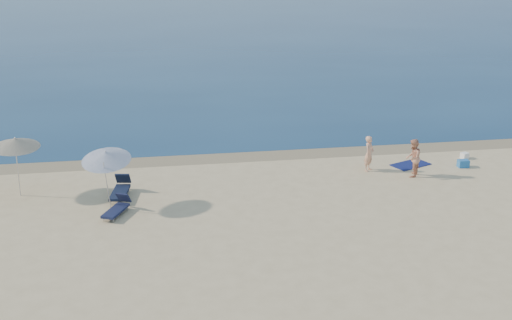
{
  "coord_description": "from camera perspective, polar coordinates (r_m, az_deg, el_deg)",
  "views": [
    {
      "loc": [
        -6.44,
        -8.61,
        9.75
      ],
      "look_at": [
        -2.56,
        16.0,
        1.0
      ],
      "focal_mm": 45.0,
      "sensor_mm": 36.0,
      "label": 1
    }
  ],
  "objects": [
    {
      "name": "umbrella_near",
      "position": [
        24.33,
        -13.2,
        0.32
      ],
      "size": [
        2.17,
        2.19,
        2.42
      ],
      "rotation": [
        0.0,
        0.0,
        -0.2
      ],
      "color": "silver",
      "rests_on": "ground"
    },
    {
      "name": "person_right",
      "position": [
        27.99,
        13.77,
        0.18
      ],
      "size": [
        0.95,
        1.01,
        1.64
      ],
      "primitive_type": "imported",
      "rotation": [
        0.0,
        0.0,
        -2.13
      ],
      "color": "tan",
      "rests_on": "ground"
    },
    {
      "name": "lounger_right",
      "position": [
        24.22,
        -12.26,
        -4.22
      ],
      "size": [
        1.09,
        1.59,
        0.67
      ],
      "rotation": [
        0.0,
        0.0,
        -0.43
      ],
      "color": "#151B3B",
      "rests_on": "ground"
    },
    {
      "name": "beach_towel",
      "position": [
        29.62,
        13.57,
        -0.4
      ],
      "size": [
        1.94,
        1.54,
        0.03
      ],
      "primitive_type": "cube",
      "rotation": [
        0.0,
        0.0,
        0.4
      ],
      "color": "#0E1548",
      "rests_on": "ground"
    },
    {
      "name": "person_left",
      "position": [
        28.31,
        10.02,
        0.58
      ],
      "size": [
        0.65,
        0.68,
        1.56
      ],
      "primitive_type": "imported",
      "rotation": [
        0.0,
        0.0,
        0.87
      ],
      "color": "#E1A07F",
      "rests_on": "ground"
    },
    {
      "name": "blue_cooler",
      "position": [
        29.94,
        17.94,
        -0.3
      ],
      "size": [
        0.47,
        0.34,
        0.33
      ],
      "primitive_type": "cube",
      "rotation": [
        0.0,
        0.0,
        -0.02
      ],
      "color": "#2169B5",
      "rests_on": "ground"
    },
    {
      "name": "white_bag",
      "position": [
        31.11,
        18.05,
        0.37
      ],
      "size": [
        0.4,
        0.37,
        0.28
      ],
      "primitive_type": "cube",
      "rotation": [
        0.0,
        0.0,
        0.35
      ],
      "color": "white",
      "rests_on": "ground"
    },
    {
      "name": "wet_sand_strip",
      "position": [
        30.35,
        3.77,
        0.57
      ],
      "size": [
        240.0,
        1.6,
        0.0
      ],
      "primitive_type": "cube",
      "color": "#847254",
      "rests_on": "ground"
    },
    {
      "name": "lounger_left",
      "position": [
        25.8,
        -11.96,
        -2.62
      ],
      "size": [
        0.83,
        1.82,
        0.78
      ],
      "rotation": [
        0.0,
        0.0,
        -0.15
      ],
      "color": "#121A31",
      "rests_on": "ground"
    },
    {
      "name": "umbrella_far",
      "position": [
        26.52,
        -20.6,
        1.44
      ],
      "size": [
        2.43,
        2.44,
        2.46
      ],
      "rotation": [
        0.0,
        0.0,
        0.41
      ],
      "color": "silver",
      "rests_on": "ground"
    }
  ]
}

